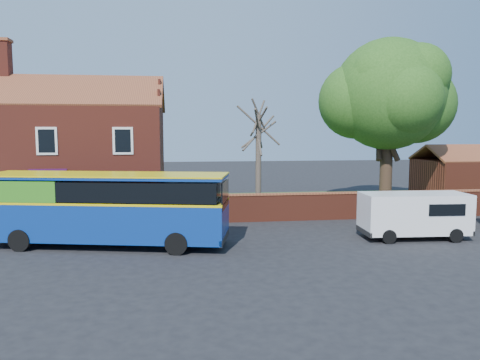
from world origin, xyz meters
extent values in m
plane|color=black|center=(0.00, 0.00, 0.00)|extent=(120.00, 120.00, 0.00)
cube|color=gray|center=(-7.00, 5.75, 0.06)|extent=(18.00, 3.50, 0.12)
cube|color=slate|center=(-7.00, 4.00, 0.07)|extent=(18.00, 0.15, 0.14)
cube|color=#426B28|center=(13.00, 13.00, 0.02)|extent=(26.00, 12.00, 0.04)
cube|color=maroon|center=(-7.00, 11.50, 3.25)|extent=(12.00, 8.00, 6.50)
cube|color=brown|center=(-7.00, 9.50, 7.50)|extent=(12.30, 4.08, 2.16)
cube|color=brown|center=(-7.00, 13.50, 7.50)|extent=(12.30, 4.08, 2.16)
cube|color=maroon|center=(-10.40, 11.50, 9.40)|extent=(0.90, 0.90, 2.20)
cube|color=black|center=(-7.00, 7.47, 4.60)|extent=(1.10, 0.06, 1.50)
cube|color=#4C0F19|center=(-7.00, 7.45, 1.10)|extent=(0.95, 0.04, 2.10)
cube|color=silver|center=(-7.00, 7.47, 1.15)|extent=(1.20, 0.06, 2.30)
cube|color=#3B0D39|center=(-7.00, 7.44, 2.80)|extent=(2.00, 0.06, 0.60)
cube|color=maroon|center=(13.00, 7.00, 0.75)|extent=(22.00, 0.30, 1.50)
cube|color=brown|center=(13.00, 7.00, 1.55)|extent=(22.00, 0.38, 0.10)
cube|color=maroon|center=(22.00, 13.00, 1.50)|extent=(8.00, 5.00, 3.00)
cube|color=brown|center=(22.00, 14.25, 3.55)|extent=(8.20, 2.56, 1.24)
cube|color=navy|center=(-3.21, 2.30, 1.22)|extent=(10.97, 4.95, 1.69)
cube|color=yellow|center=(-3.21, 2.30, 2.07)|extent=(11.00, 4.98, 0.10)
cube|color=black|center=(-3.21, 2.30, 2.57)|extent=(10.56, 4.88, 0.85)
cube|color=#398F1F|center=(-6.63, 3.08, 2.57)|extent=(4.13, 3.44, 0.90)
cube|color=navy|center=(-3.21, 2.30, 3.14)|extent=(10.97, 4.95, 0.14)
cube|color=yellow|center=(-3.21, 2.30, 3.22)|extent=(11.02, 5.00, 0.06)
cylinder|color=black|center=(-6.81, 1.84, 0.48)|extent=(1.00, 0.49, 0.96)
cylinder|color=black|center=(-6.25, 4.28, 0.48)|extent=(1.00, 0.49, 0.96)
cylinder|color=black|center=(-0.16, 0.33, 0.48)|extent=(1.00, 0.49, 0.96)
cylinder|color=black|center=(0.39, 2.77, 0.48)|extent=(1.00, 0.49, 0.96)
cube|color=white|center=(11.12, 1.80, 1.24)|extent=(5.07, 2.28, 1.88)
cube|color=black|center=(13.34, 1.67, 1.54)|extent=(0.18, 1.69, 0.74)
cube|color=black|center=(13.55, 1.66, 0.40)|extent=(0.22, 1.99, 0.24)
cylinder|color=black|center=(9.48, 0.97, 0.33)|extent=(0.67, 0.26, 0.65)
cylinder|color=black|center=(9.59, 2.83, 0.33)|extent=(0.67, 0.26, 0.65)
cylinder|color=black|center=(12.65, 0.78, 0.33)|extent=(0.67, 0.26, 0.65)
cylinder|color=black|center=(12.76, 2.64, 0.33)|extent=(0.67, 0.26, 0.65)
cylinder|color=black|center=(13.63, 10.29, 2.30)|extent=(0.80, 0.80, 4.60)
sphere|color=#407624|center=(13.63, 10.29, 7.50)|extent=(7.20, 7.20, 7.20)
sphere|color=#407624|center=(15.73, 10.69, 6.90)|extent=(5.20, 5.20, 5.20)
sphere|color=#407624|center=(11.73, 10.89, 7.10)|extent=(5.00, 5.00, 5.00)
cylinder|color=#4C4238|center=(4.82, 8.94, 3.06)|extent=(0.35, 0.35, 6.11)
cylinder|color=#4C4238|center=(4.82, 8.94, 5.24)|extent=(0.36, 2.98, 2.40)
cylinder|color=#4C4238|center=(4.82, 8.94, 5.02)|extent=(1.56, 2.20, 2.20)
cylinder|color=#4C4238|center=(4.82, 8.94, 5.46)|extent=(2.50, 1.15, 2.44)
camera|label=1|loc=(-0.13, -18.88, 5.14)|focal=35.00mm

